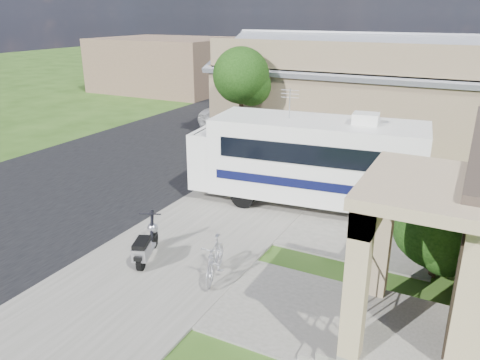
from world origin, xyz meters
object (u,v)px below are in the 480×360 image
at_px(shrub, 444,220).
at_px(garden_hose, 354,310).
at_px(pickup_truck, 246,113).
at_px(scooter, 146,245).
at_px(van, 277,94).
at_px(bicycle, 215,261).
at_px(motorhome, 308,158).

bearing_deg(shrub, garden_hose, -119.64).
bearing_deg(pickup_truck, scooter, 118.87).
bearing_deg(shrub, pickup_truck, 133.02).
bearing_deg(van, pickup_truck, -79.04).
xyz_separation_m(shrub, bicycle, (-4.58, -2.54, -0.96)).
height_order(bicycle, van, van).
bearing_deg(scooter, motorhome, 45.26).
relative_size(van, garden_hose, 16.70).
distance_m(scooter, garden_hose, 5.17).
relative_size(shrub, scooter, 1.80).
bearing_deg(scooter, garden_hose, -18.63).
bearing_deg(shrub, van, 123.35).
relative_size(motorhome, garden_hose, 21.12).
bearing_deg(van, motorhome, -59.23).
height_order(bicycle, garden_hose, bicycle).
distance_m(bicycle, pickup_truck, 15.58).
xyz_separation_m(motorhome, shrub, (4.23, -2.70, -0.14)).
distance_m(shrub, bicycle, 5.32).
bearing_deg(motorhome, van, 109.70).
bearing_deg(motorhome, scooter, -119.44).
relative_size(motorhome, van, 1.26).
distance_m(shrub, pickup_truck, 16.01).
relative_size(motorhome, shrub, 2.62).
height_order(shrub, pickup_truck, shrub).
xyz_separation_m(shrub, scooter, (-6.49, -2.66, -0.96)).
bearing_deg(shrub, bicycle, -151.00).
xyz_separation_m(bicycle, pickup_truck, (-6.33, 14.23, 0.27)).
distance_m(motorhome, scooter, 5.92).
height_order(scooter, garden_hose, scooter).
bearing_deg(pickup_truck, shrub, 144.78).
xyz_separation_m(bicycle, garden_hose, (3.23, 0.17, -0.41)).
distance_m(shrub, scooter, 7.08).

